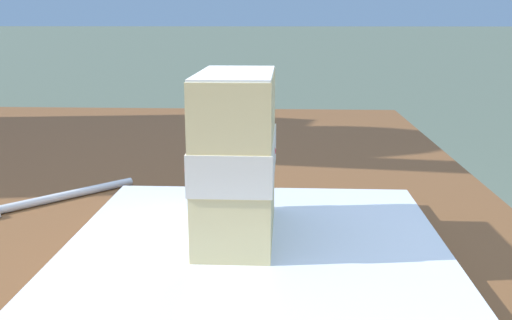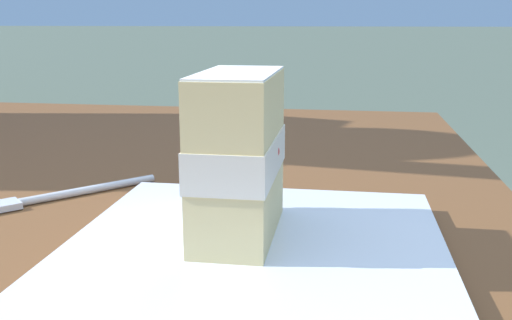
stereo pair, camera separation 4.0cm
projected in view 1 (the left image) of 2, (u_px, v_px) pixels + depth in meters
The scene contains 3 objects.
dessert_plate at pixel (256, 251), 0.42m from camera, with size 0.27×0.27×0.02m.
cake_slice at pixel (236, 156), 0.42m from camera, with size 0.12×0.06×0.12m.
dessert_fork at pixel (41, 201), 0.55m from camera, with size 0.13×0.13×0.01m.
Camera 1 is at (-0.33, -0.24, 0.91)m, focal length 40.54 mm.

